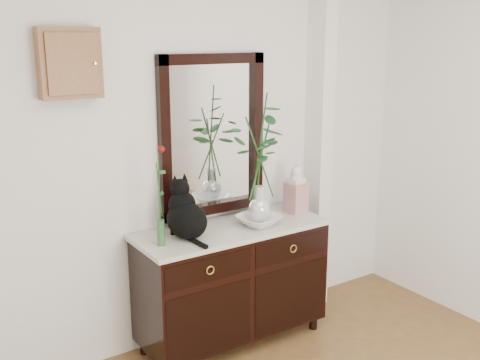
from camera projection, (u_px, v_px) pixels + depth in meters
wall_back at (199, 150)px, 3.80m from camera, size 3.60×0.04×2.70m
pilaster at (319, 137)px, 4.27m from camera, size 0.12×0.20×2.70m
sideboard at (232, 279)px, 3.87m from camera, size 1.33×0.52×0.82m
wall_mirror at (213, 136)px, 3.82m from camera, size 0.80×0.06×1.10m
key_cabinet at (70, 63)px, 3.17m from camera, size 0.35×0.10×0.40m
cat at (187, 209)px, 3.54m from camera, size 0.29×0.35×0.38m
lotus_bowl at (259, 220)px, 3.81m from camera, size 0.34×0.34×0.07m
vase_branches at (260, 158)px, 3.70m from camera, size 0.48×0.48×0.89m
bud_vase_rose at (160, 196)px, 3.38m from camera, size 0.10×0.10×0.63m
ginger_jar at (296, 189)px, 4.06m from camera, size 0.15×0.15×0.36m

